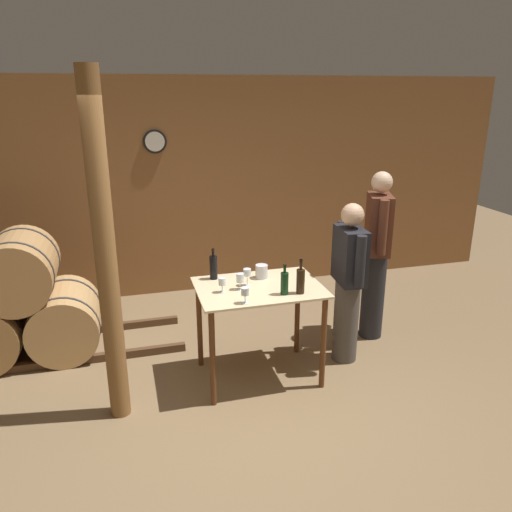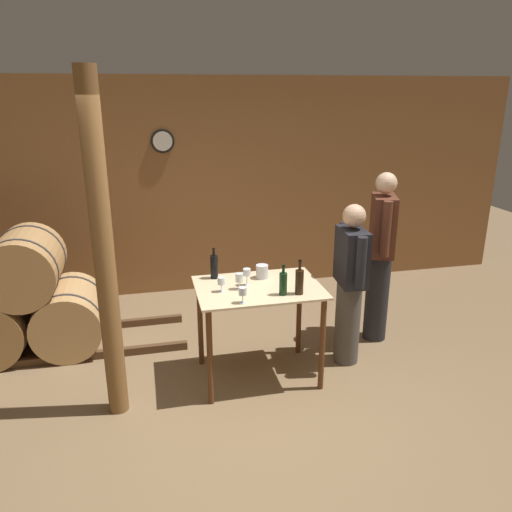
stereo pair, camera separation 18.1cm
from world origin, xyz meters
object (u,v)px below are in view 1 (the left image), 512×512
Objects in this scene: wooden_post at (106,258)px; wine_glass_near_center at (245,292)px; wine_bottle_center at (301,280)px; person_host at (348,281)px; wine_glass_near_right at (240,278)px; wine_glass_far_side at (247,273)px; person_visitor_with_scarf at (376,252)px; wine_bottle_far_left at (213,267)px; wine_glass_near_left at (222,282)px; wine_bottle_left at (284,283)px; ice_bucket at (261,271)px.

wine_glass_near_center is at bearing -3.91° from wooden_post.
wine_bottle_center is 0.19× the size of person_host.
wine_glass_near_center is at bearing -171.08° from wine_bottle_center.
person_host reaches higher than wine_glass_near_center.
wine_glass_far_side is (0.08, 0.07, 0.01)m from wine_glass_near_right.
person_visitor_with_scarf is (0.49, 0.38, 0.12)m from person_host.
wine_bottle_far_left reaches higher than wine_glass_near_center.
person_host is at bearing 5.23° from wine_glass_near_left.
wine_bottle_far_left is at bearing 140.62° from wine_bottle_center.
wine_bottle_left is at bearing -45.55° from wine_bottle_far_left.
wine_bottle_far_left is at bearing 169.96° from person_host.
wooden_post reaches higher than wine_glass_near_left.
ice_bucket is (0.43, -0.10, -0.05)m from wine_bottle_far_left.
wine_glass_far_side is (0.11, 0.37, 0.02)m from wine_glass_near_center.
person_visitor_with_scarf reaches higher than person_host.
wine_glass_near_center is 0.08× the size of person_visitor_with_scarf.
wine_glass_near_right is (1.08, 0.22, -0.36)m from wooden_post.
person_host is at bearing -8.67° from ice_bucket.
wine_glass_far_side is (1.16, 0.30, -0.34)m from wooden_post.
wine_bottle_far_left is 0.36m from wine_glass_near_right.
wine_glass_near_left is 0.07× the size of person_visitor_with_scarf.
wine_bottle_left is 0.81m from person_host.
wine_bottle_left is at bearing -158.14° from person_host.
wine_bottle_left reaches higher than wine_glass_near_left.
wooden_post reaches higher than person_host.
person_host reaches higher than wine_glass_near_left.
person_visitor_with_scarf is (1.56, 0.47, -0.05)m from wine_glass_near_right.
wine_glass_near_center is at bearing -160.64° from person_host.
wine_bottle_far_left is 0.16× the size of person_visitor_with_scarf.
wine_bottle_far_left is 1.27m from person_host.
wine_bottle_left is at bearing -47.60° from wine_glass_far_side.
wine_glass_far_side is at bearing 143.47° from wine_bottle_center.
wine_bottle_left is 1.87× the size of wine_glass_near_right.
wine_bottle_left is at bearing -79.25° from ice_bucket.
wine_bottle_left reaches higher than wine_glass_near_center.
person_host reaches higher than wine_glass_near_right.
wine_bottle_center is 1.29m from person_visitor_with_scarf.
wine_glass_near_right is 0.09× the size of person_host.
wooden_post is 2.23m from person_host.
wine_glass_near_center is (0.14, -0.61, -0.02)m from wine_bottle_far_left.
ice_bucket is (0.17, 0.14, -0.05)m from wine_glass_far_side.
wine_bottle_left is 0.90× the size of wine_bottle_center.
person_visitor_with_scarf is (1.08, 0.69, -0.06)m from wine_bottle_center.
wine_glass_near_left is (-0.63, 0.20, -0.02)m from wine_bottle_center.
wine_glass_near_left is (-0.50, 0.18, -0.01)m from wine_bottle_left.
wine_bottle_center is 2.22× the size of wine_glass_near_center.
wine_glass_far_side is 0.23m from ice_bucket.
person_host is (2.15, 0.32, -0.53)m from wooden_post.
wine_glass_near_left is at bearing -164.02° from person_visitor_with_scarf.
wine_glass_near_left is at bearing -172.75° from wine_glass_near_right.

